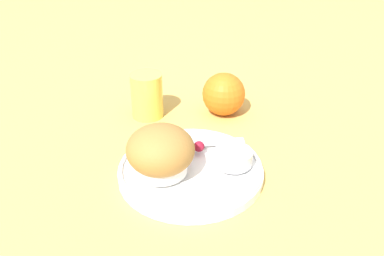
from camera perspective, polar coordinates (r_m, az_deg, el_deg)
name	(u,v)px	position (r m, az deg, el deg)	size (l,w,h in m)	color
ground_plane	(194,164)	(0.69, 0.25, -4.81)	(3.00, 3.00, 0.00)	tan
plate	(191,170)	(0.66, -0.17, -5.60)	(0.22, 0.22, 0.02)	white
muffin	(161,152)	(0.63, -4.21, -3.23)	(0.10, 0.10, 0.07)	silver
cream_ramekin	(233,157)	(0.66, 5.54, -3.82)	(0.06, 0.06, 0.02)	silver
berry_pair	(194,147)	(0.68, 0.23, -2.53)	(0.03, 0.02, 0.02)	maroon
butter_knife	(197,143)	(0.70, 0.69, -2.06)	(0.16, 0.02, 0.00)	silver
orange_fruit	(224,94)	(0.82, 4.24, 4.53)	(0.08, 0.08, 0.08)	orange
juice_glass	(147,95)	(0.82, -6.03, 4.34)	(0.06, 0.06, 0.09)	#EAD14C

